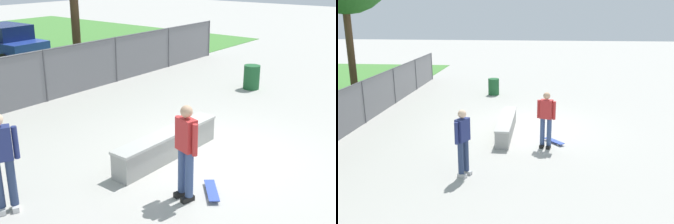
# 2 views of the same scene
# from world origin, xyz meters

# --- Properties ---
(ground_plane) EXTENTS (80.00, 80.00, 0.00)m
(ground_plane) POSITION_xyz_m (0.00, 0.00, 0.00)
(ground_plane) COLOR #ADAAA3
(concrete_ledge) EXTENTS (3.12, 0.53, 0.62)m
(concrete_ledge) POSITION_xyz_m (-0.89, 0.73, 0.31)
(concrete_ledge) COLOR #999993
(concrete_ledge) RESTS_ON ground
(skateboarder) EXTENTS (0.36, 0.58, 1.82)m
(skateboarder) POSITION_xyz_m (-2.08, -0.62, 1.01)
(skateboarder) COLOR black
(skateboarder) RESTS_ON ground
(skateboard) EXTENTS (0.74, 0.67, 0.09)m
(skateboard) POSITION_xyz_m (-1.64, -0.92, 0.07)
(skateboard) COLOR #334CB2
(skateboard) RESTS_ON ground
(chainlink_fence) EXTENTS (18.86, 0.07, 1.67)m
(chainlink_fence) POSITION_xyz_m (0.00, 6.36, 0.91)
(chainlink_fence) COLOR #4C4C51
(chainlink_fence) RESTS_ON ground
(bystander) EXTENTS (0.55, 0.40, 1.82)m
(bystander) POSITION_xyz_m (-4.35, 1.58, 1.01)
(bystander) COLOR beige
(bystander) RESTS_ON ground
(trash_bin) EXTENTS (0.56, 0.56, 0.84)m
(trash_bin) POSITION_xyz_m (5.37, 1.94, 0.42)
(trash_bin) COLOR #1E592D
(trash_bin) RESTS_ON ground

